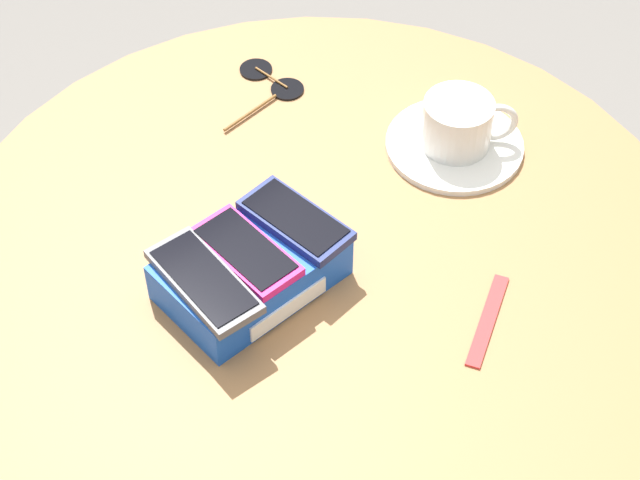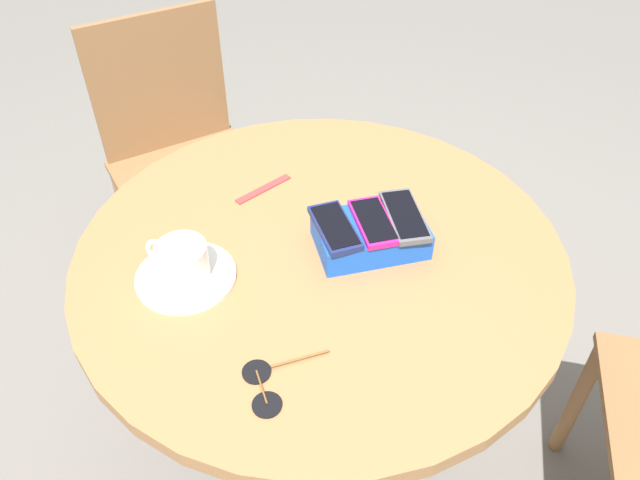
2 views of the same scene
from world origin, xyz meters
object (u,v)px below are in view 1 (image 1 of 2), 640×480
phone_magenta (246,251)px  lanyard_strap (488,320)px  round_table (320,323)px  saucer (454,145)px  coffee_cup (459,123)px  phone_gray (204,281)px  sunglasses (269,83)px  phone_box (251,270)px  phone_navy (296,220)px

phone_magenta → lanyard_strap: bearing=-58.4°
round_table → saucer: saucer is taller
round_table → coffee_cup: 0.30m
phone_gray → sunglasses: bearing=34.3°
phone_box → sunglasses: (0.26, 0.22, -0.02)m
lanyard_strap → round_table: bearing=103.6°
phone_box → phone_gray: bearing=174.0°
phone_navy → sunglasses: (0.19, 0.23, -0.06)m
phone_box → sunglasses: size_ratio=1.48×
phone_box → sunglasses: bearing=41.0°
saucer → phone_magenta: bearing=174.4°
coffee_cup → phone_magenta: bearing=174.1°
phone_magenta → saucer: size_ratio=0.77×
phone_gray → lanyard_strap: bearing=-49.4°
round_table → lanyard_strap: (0.05, -0.20, 0.14)m
phone_box → phone_navy: (0.07, -0.01, 0.03)m
round_table → sunglasses: sunglasses is taller
round_table → lanyard_strap: size_ratio=6.81×
lanyard_strap → phone_navy: bearing=107.7°
phone_navy → saucer: bearing=-5.3°
saucer → coffee_cup: size_ratio=1.72×
phone_navy → phone_box: bearing=175.3°
saucer → sunglasses: 0.26m
sunglasses → round_table: bearing=-124.8°
phone_magenta → phone_navy: bearing=-6.8°
phone_box → phone_navy: phone_navy is taller
phone_box → saucer: size_ratio=1.18×
round_table → sunglasses: (0.17, 0.25, 0.14)m
coffee_cup → lanyard_strap: coffee_cup is taller
round_table → saucer: 0.28m
phone_gray → saucer: 0.39m
phone_box → phone_magenta: (-0.00, 0.00, 0.03)m
saucer → phone_gray: bearing=174.7°
phone_gray → saucer: (0.38, -0.04, -0.05)m
phone_magenta → lanyard_strap: size_ratio=1.02×
round_table → saucer: (0.24, -0.01, 0.14)m
round_table → phone_navy: phone_navy is taller
phone_box → round_table: bearing=-14.6°
round_table → lanyard_strap: bearing=-76.4°
lanyard_strap → sunglasses: sunglasses is taller
phone_magenta → coffee_cup: (0.33, -0.03, -0.02)m
saucer → lanyard_strap: (-0.19, -0.19, -0.00)m
phone_gray → phone_magenta: 0.06m
phone_magenta → lanyard_strap: phone_magenta is taller
phone_box → phone_gray: (-0.06, 0.01, 0.03)m
saucer → coffee_cup: 0.04m
phone_magenta → phone_gray: bearing=176.4°
saucer → phone_navy: bearing=174.7°
saucer → coffee_cup: (0.00, -0.00, 0.04)m
phone_navy → saucer: 0.27m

